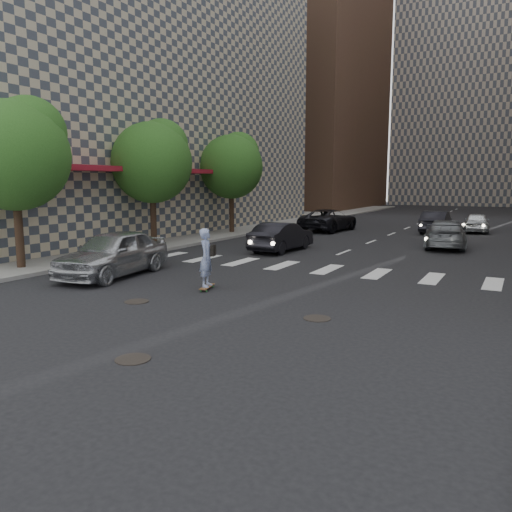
% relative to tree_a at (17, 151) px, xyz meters
% --- Properties ---
extents(ground, '(160.00, 160.00, 0.00)m').
position_rel_tree_a_xyz_m(ground, '(9.45, -3.14, -4.65)').
color(ground, black).
rests_on(ground, ground).
extents(sidewalk_left, '(13.00, 80.00, 0.15)m').
position_rel_tree_a_xyz_m(sidewalk_left, '(-5.05, 16.86, -4.57)').
color(sidewalk_left, gray).
rests_on(sidewalk_left, ground).
extents(building_left, '(16.40, 33.00, 25.00)m').
position_rel_tree_a_xyz_m(building_left, '(-9.03, 15.35, 7.84)').
color(building_left, tan).
rests_on(building_left, ground).
extents(tower_left, '(18.00, 24.00, 40.00)m').
position_rel_tree_a_xyz_m(tower_left, '(-10.55, 51.86, 15.35)').
color(tower_left, brown).
rests_on(tower_left, ground).
extents(tower_center, '(22.00, 20.00, 48.00)m').
position_rel_tree_a_xyz_m(tower_center, '(9.45, 74.86, 19.35)').
color(tower_center, '#ADA08E').
rests_on(tower_center, ground).
extents(tree_a, '(4.20, 4.20, 6.60)m').
position_rel_tree_a_xyz_m(tree_a, '(0.00, 0.00, 0.00)').
color(tree_a, '#382619').
rests_on(tree_a, sidewalk_left).
extents(tree_b, '(4.20, 4.20, 6.60)m').
position_rel_tree_a_xyz_m(tree_b, '(0.00, 8.00, 0.00)').
color(tree_b, '#382619').
rests_on(tree_b, sidewalk_left).
extents(tree_c, '(4.20, 4.20, 6.60)m').
position_rel_tree_a_xyz_m(tree_c, '(0.00, 16.00, 0.00)').
color(tree_c, '#382619').
rests_on(tree_c, sidewalk_left).
extents(manhole_a, '(0.70, 0.70, 0.02)m').
position_rel_tree_a_xyz_m(manhole_a, '(10.65, -5.64, -4.64)').
color(manhole_a, black).
rests_on(manhole_a, ground).
extents(manhole_b, '(0.70, 0.70, 0.02)m').
position_rel_tree_a_xyz_m(manhole_b, '(7.45, -1.94, -4.64)').
color(manhole_b, black).
rests_on(manhole_b, ground).
extents(manhole_c, '(0.70, 0.70, 0.02)m').
position_rel_tree_a_xyz_m(manhole_c, '(12.75, -1.14, -4.64)').
color(manhole_c, black).
rests_on(manhole_c, ground).
extents(skateboarder, '(0.63, 1.03, 1.99)m').
position_rel_tree_a_xyz_m(skateboarder, '(8.32, 0.46, -3.60)').
color(skateboarder, brown).
rests_on(skateboarder, ground).
extents(silver_sedan, '(2.63, 5.25, 1.72)m').
position_rel_tree_a_xyz_m(silver_sedan, '(3.95, 0.77, -3.79)').
color(silver_sedan, '#A9ACB0').
rests_on(silver_sedan, ground).
extents(traffic_car_a, '(1.72, 4.49, 1.46)m').
position_rel_tree_a_xyz_m(traffic_car_a, '(6.51, 9.86, -3.92)').
color(traffic_car_a, black).
rests_on(traffic_car_a, ground).
extents(traffic_car_b, '(2.71, 5.32, 1.48)m').
position_rel_tree_a_xyz_m(traffic_car_b, '(13.61, 15.17, -3.91)').
color(traffic_car_b, slate).
rests_on(traffic_car_b, ground).
extents(traffic_car_c, '(2.99, 5.73, 1.54)m').
position_rel_tree_a_xyz_m(traffic_car_c, '(4.94, 20.98, -3.88)').
color(traffic_car_c, black).
rests_on(traffic_car_c, ground).
extents(traffic_car_d, '(1.99, 4.16, 1.37)m').
position_rel_tree_a_xyz_m(traffic_car_d, '(14.33, 24.86, -3.96)').
color(traffic_car_d, silver).
rests_on(traffic_car_d, ground).
extents(traffic_car_e, '(1.64, 4.57, 1.50)m').
position_rel_tree_a_xyz_m(traffic_car_e, '(11.94, 23.01, -3.90)').
color(traffic_car_e, black).
rests_on(traffic_car_e, ground).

